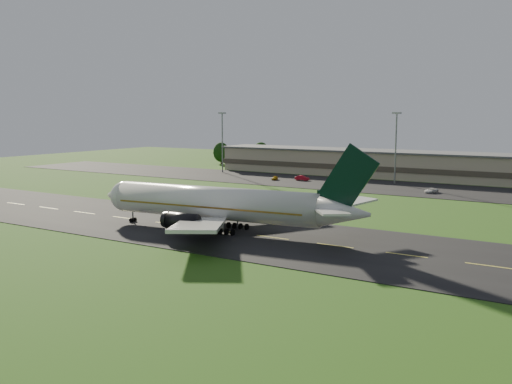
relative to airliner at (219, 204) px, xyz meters
The scene contains 10 objects.
ground 4.68m from the airliner, 167.69° to the right, with size 360.00×360.00×0.00m, color #2A4C13.
taxiway 4.63m from the airliner, 167.69° to the right, with size 220.00×30.00×0.10m, color black.
apron 72.06m from the airliner, 90.34° to the left, with size 260.00×30.00×0.10m, color black.
airliner is the anchor object (origin of this frame).
terminal 96.28m from the airliner, 86.44° to the left, with size 145.00×16.00×8.40m.
light_mast_west 97.58m from the airliner, 124.75° to the left, with size 2.40×1.20×20.35m.
light_mast_centre 80.44m from the airliner, 86.73° to the left, with size 2.40×1.20×20.35m.
service_vehicle_a 75.86m from the airliner, 112.65° to the left, with size 1.41×3.50×1.19m, color #BF910B.
service_vehicle_b 76.23m from the airliner, 106.42° to the left, with size 1.53×4.38×1.44m, color #A90B1B.
service_vehicle_c 68.88m from the airliner, 74.35° to the left, with size 2.01×4.36×1.21m, color white.
Camera 1 is at (56.27, -78.32, 20.06)m, focal length 40.00 mm.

